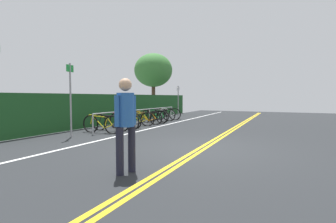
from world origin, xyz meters
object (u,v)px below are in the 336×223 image
Objects in this scene: bicycle_6 at (154,116)px; bike_rack at (142,113)px; bicycle_2 at (124,121)px; bicycle_9 at (167,114)px; bicycle_3 at (129,120)px; bicycle_5 at (146,118)px; bicycle_1 at (110,122)px; tree_mid at (153,70)px; pedestrian at (126,119)px; bicycle_0 at (101,124)px; bicycle_8 at (161,115)px; sign_post_far at (178,99)px; bicycle_7 at (157,116)px; sign_post_near at (70,93)px; bicycle_4 at (138,119)px.

bike_rack is at bearing 177.05° from bicycle_6.
bicycle_9 reaches higher than bicycle_2.
bike_rack reaches higher than bicycle_6.
bicycle_3 is 1.43m from bicycle_5.
bicycle_9 is at bearing 0.50° from bicycle_3.
bicycle_1 is 1.06× the size of bicycle_9.
pedestrian is at bearing -153.38° from tree_mid.
bicycle_0 reaches higher than bicycle_2.
bicycle_0 is 3.43m from bicycle_5.
bicycle_8 is at bearing 1.49° from bicycle_3.
bicycle_0 is at bearing -178.87° from bicycle_3.
bicycle_5 is 1.02× the size of bicycle_9.
sign_post_far is at bearing -2.05° from bike_rack.
bicycle_2 reaches higher than bicycle_7.
bicycle_7 is (0.67, 0.14, -0.03)m from bicycle_6.
bicycle_1 is 1.08× the size of bicycle_3.
bicycle_3 is 7.08m from pedestrian.
bicycle_5 is at bearing 27.57° from pedestrian.
bicycle_9 reaches higher than bicycle_5.
bike_rack is 4.46m from sign_post_near.
sign_post_far reaches higher than bike_rack.
bicycle_3 is 4.16m from bicycle_9.
bicycle_1 is at bearing -4.89° from sign_post_near.
bicycle_7 is at bearing -1.83° from sign_post_near.
bicycle_5 is (2.74, -0.12, -0.02)m from bicycle_1.
bike_rack is 4.06× the size of bicycle_6.
bicycle_3 is 0.64× the size of sign_post_near.
bicycle_5 is at bearing 176.37° from bicycle_6.
sign_post_near is (-2.72, 0.30, 1.18)m from bicycle_2.
bike_rack is at bearing 28.75° from pedestrian.
bike_rack is 4.18× the size of bicycle_8.
bicycle_8 is at bearing 9.16° from bicycle_6.
bicycle_4 is at bearing 176.41° from bicycle_6.
bicycle_4 is 4.17m from sign_post_near.
bicycle_9 is at bearing 21.29° from pedestrian.
bicycle_1 is 0.78m from bicycle_2.
bicycle_8 is 1.03× the size of bicycle_9.
pedestrian is (-4.57, -3.93, 0.67)m from bicycle_1.
pedestrian reaches higher than bicycle_6.
bicycle_0 is 0.98× the size of bicycle_1.
bicycle_9 is (6.16, 0.08, 0.01)m from bicycle_0.
bicycle_9 is (3.07, 0.09, -0.24)m from bike_rack.
bicycle_4 is 0.95× the size of bicycle_8.
bicycle_7 is at bearing -0.39° from bicycle_1.
bicycle_1 is at bearing 177.63° from bicycle_3.
bike_rack is 2.80× the size of sign_post_near.
bicycle_8 is at bearing 171.31° from sign_post_far.
bicycle_4 is 2.68m from bicycle_8.
bicycle_5 is at bearing -1.42° from bike_rack.
bicycle_9 is at bearing 168.26° from sign_post_far.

